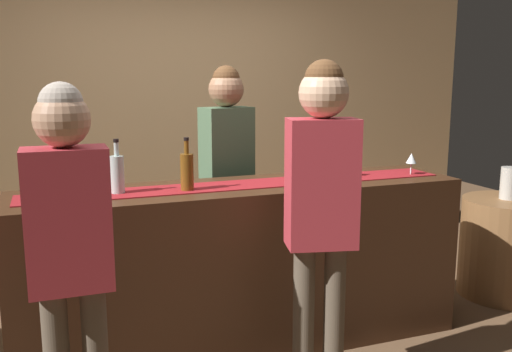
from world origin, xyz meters
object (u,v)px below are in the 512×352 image
Objects in this scene: wine_glass_near_customer at (411,159)px; customer_browsing at (69,235)px; wine_glass_mid_counter at (353,160)px; customer_sipping at (321,194)px; bartender at (227,161)px; round_side_table at (507,247)px; wine_bottle_amber at (187,171)px; wine_bottle_clear at (117,174)px; vase_on_side_table at (509,183)px.

customer_browsing reaches higher than wine_glass_near_customer.
customer_sipping is (-0.57, -0.67, -0.04)m from wine_glass_mid_counter.
bartender is 2.22m from round_side_table.
round_side_table is (2.48, 0.11, -0.75)m from wine_bottle_amber.
wine_glass_near_customer is at bearing -12.63° from wine_glass_mid_counter.
customer_sipping is 2.18m from round_side_table.
wine_bottle_amber is (0.37, -0.05, 0.00)m from wine_bottle_clear.
wine_glass_mid_counter is at bearing 0.58° from wine_bottle_clear.
vase_on_side_table is (1.37, 0.07, -0.25)m from wine_glass_mid_counter.
round_side_table is (1.37, 0.04, -0.74)m from wine_glass_mid_counter.
customer_sipping is (0.91, -0.66, -0.05)m from wine_bottle_clear.
bartender reaches higher than wine_bottle_clear.
wine_glass_mid_counter is at bearing 63.11° from customer_sipping.
wine_bottle_amber is at bearing 43.07° from bartender.
customer_browsing is at bearing -166.12° from vase_on_side_table.
wine_bottle_amber is 0.76m from bartender.
wine_glass_near_customer is 1.00× the size of wine_glass_mid_counter.
customer_sipping is 1.19m from customer_browsing.
bartender is at bearing 108.15° from customer_sipping.
bartender is 1.23m from customer_sipping.
vase_on_side_table is at bearing 14.05° from customer_browsing.
wine_glass_near_customer is 1.23m from bartender.
wine_bottle_amber is 2.10× the size of wine_glass_near_customer.
customer_sipping is 7.19× the size of vase_on_side_table.
wine_glass_mid_counter reaches higher than vase_on_side_table.
wine_bottle_clear is 1.48m from wine_glass_mid_counter.
customer_browsing is 6.77× the size of vase_on_side_table.
wine_bottle_amber is at bearing 144.94° from customer_sipping.
wine_bottle_amber is 0.18× the size of customer_sipping.
wine_bottle_amber is at bearing 179.39° from wine_glass_near_customer.
wine_glass_mid_counter is 0.09× the size of customer_browsing.
bartender reaches higher than wine_glass_near_customer.
bartender is at bearing 35.46° from wine_bottle_clear.
customer_sipping is (0.53, -0.60, -0.05)m from wine_bottle_amber.
wine_glass_near_customer is 0.08× the size of bartender.
wine_glass_near_customer is at bearing -2.17° from wine_bottle_clear.
customer_browsing reaches higher than wine_glass_mid_counter.
wine_bottle_amber is at bearing 44.34° from customer_browsing.
round_side_table is at bearing 7.28° from wine_glass_near_customer.
round_side_table is at bearing 2.57° from wine_bottle_amber.
customer_browsing reaches higher than round_side_table.
wine_glass_mid_counter is 1.40m from vase_on_side_table.
round_side_table is 0.49m from vase_on_side_table.
round_side_table is at bearing 13.62° from customer_browsing.
wine_bottle_amber reaches higher than round_side_table.
bartender is (-1.05, 0.64, -0.05)m from wine_glass_near_customer.
wine_bottle_clear is 1.12m from customer_sipping.
wine_glass_near_customer is at bearing -171.32° from vase_on_side_table.
customer_sipping reaches higher than wine_bottle_clear.
wine_bottle_clear is 0.18× the size of bartender.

